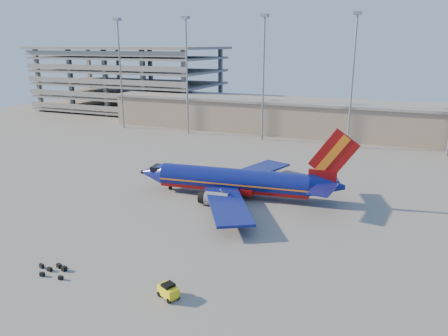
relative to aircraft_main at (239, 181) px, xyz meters
The scene contains 7 objects.
ground 8.01m from the aircraft_main, 129.23° to the right, with size 220.00×220.00×0.00m, color slate.
terminal_building 52.36m from the aircraft_main, 84.34° to the left, with size 122.00×16.00×8.50m.
parking_garage 95.89m from the aircraft_main, 134.46° to the left, with size 62.00×32.00×21.40m.
light_mast_row 42.85m from the aircraft_main, 89.77° to the left, with size 101.60×1.60×28.65m.
aircraft_main is the anchor object (origin of this frame).
baggage_tug 28.33m from the aircraft_main, 81.37° to the right, with size 2.28×1.90×1.42m.
luggage_pile 29.84m from the aircraft_main, 107.15° to the right, with size 4.03×2.49×0.48m.
Camera 1 is at (27.49, -51.92, 22.03)m, focal length 35.00 mm.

